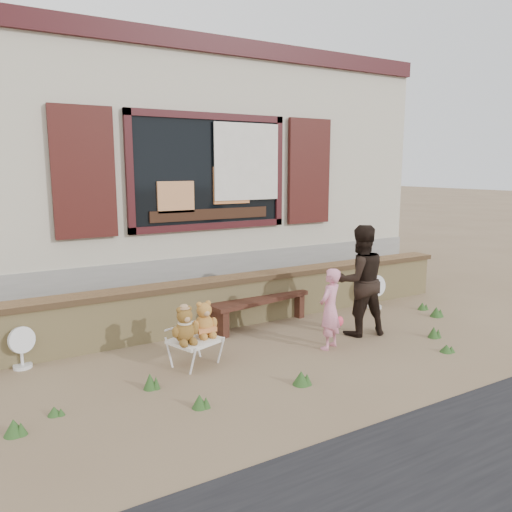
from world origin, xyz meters
TOP-DOWN VIEW (x-y plane):
  - ground at (0.00, 0.00)m, footprint 80.00×80.00m
  - shopfront at (0.00, 4.49)m, footprint 8.04×5.13m
  - brick_wall at (0.00, 1.00)m, footprint 7.10×0.36m
  - bench at (0.17, 0.78)m, footprint 1.55×0.56m
  - folding_chair at (-1.15, -0.06)m, footprint 0.59×0.56m
  - teddy_bear_left at (-1.28, -0.11)m, footprint 0.36×0.34m
  - teddy_bear_right at (-1.02, -0.02)m, footprint 0.36×0.34m
  - child at (0.43, -0.39)m, footprint 0.42×0.36m
  - adult at (1.08, -0.17)m, footprint 0.80×0.68m
  - fan_left at (-2.78, 0.80)m, footprint 0.30×0.20m
  - fan_right at (2.10, 0.62)m, footprint 0.32×0.22m
  - grass_tufts at (0.01, -0.62)m, footprint 5.80×1.51m

SIDE VIEW (x-z plane):
  - ground at x=0.00m, z-range 0.00..0.00m
  - grass_tufts at x=0.01m, z-range -0.01..0.15m
  - fan_left at x=-2.78m, z-range 0.00..0.46m
  - fan_right at x=2.10m, z-range 0.00..0.52m
  - folding_chair at x=-1.15m, z-range 0.12..0.42m
  - bench at x=0.17m, z-range 0.09..0.48m
  - brick_wall at x=0.00m, z-range 0.01..0.67m
  - child at x=0.43m, z-range 0.00..0.97m
  - teddy_bear_right at x=-1.02m, z-range 0.30..0.70m
  - teddy_bear_left at x=-1.28m, z-range 0.30..0.70m
  - adult at x=1.08m, z-range 0.00..1.41m
  - shopfront at x=0.00m, z-range 0.00..4.00m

